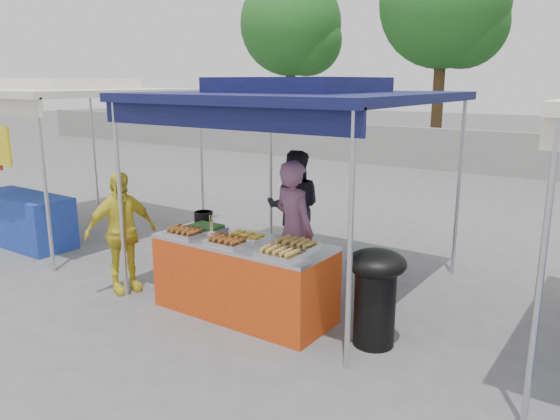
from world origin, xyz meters
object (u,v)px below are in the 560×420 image
Objects in this scene: vendor_table at (244,277)px; wok_burner at (375,289)px; cooking_pot at (204,217)px; vendor_woman at (294,231)px; helper_man at (294,207)px; customer_person at (121,232)px.

wok_burner is at bearing 5.92° from vendor_table.
vendor_woman reaches higher than cooking_pot.
wok_burner is 2.61m from helper_man.
wok_burner is (2.38, -0.18, -0.34)m from cooking_pot.
vendor_woman reaches higher than vendor_table.
cooking_pot reaches higher than wok_burner.
customer_person is (-0.77, -0.64, -0.17)m from cooking_pot.
customer_person reaches higher than cooking_pot.
wok_burner is 1.43m from vendor_woman.
customer_person is at bearing 46.29° from vendor_woman.
customer_person is (-1.64, -0.31, 0.32)m from vendor_table.
customer_person is (-1.12, -2.10, -0.06)m from helper_man.
customer_person is at bearing -169.36° from vendor_table.
vendor_table is 1.91m from helper_man.
vendor_table is 1.21× the size of vendor_woman.
cooking_pot is at bearing -31.22° from customer_person.
vendor_table is 1.70m from customer_person.
cooking_pot is (-0.88, 0.33, 0.49)m from vendor_table.
customer_person reaches higher than wok_burner.
helper_man reaches higher than cooking_pot.
helper_man is 2.39m from customer_person.
vendor_woman is at bearing 155.95° from wok_burner.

